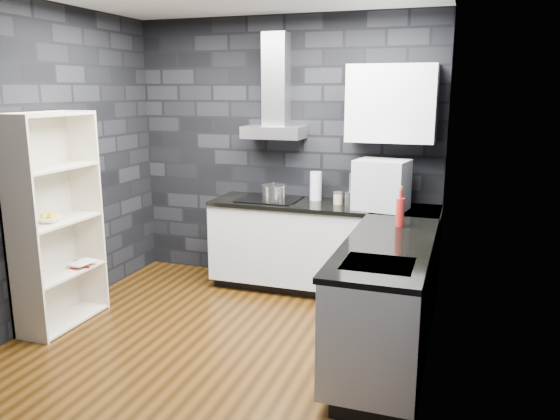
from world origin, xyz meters
The scene contains 27 objects.
ground centered at (0.00, 0.00, 0.00)m, with size 3.20×3.20×0.00m, color #3F250B.
wall_back centered at (0.00, 1.62, 1.35)m, with size 3.20×0.05×2.70m, color black.
wall_front centered at (0.00, -1.62, 1.35)m, with size 3.20×0.05×2.70m, color black.
wall_left centered at (-1.62, 0.00, 1.35)m, with size 0.05×3.20×2.70m, color black.
wall_right centered at (1.62, 0.00, 1.35)m, with size 0.05×3.20×2.70m, color black.
toekick_back centered at (0.50, 1.34, 0.05)m, with size 2.18×0.50×0.10m, color black.
toekick_right centered at (1.34, 0.10, 0.05)m, with size 0.50×1.78×0.10m, color black.
counter_back_cab centered at (0.50, 1.30, 0.48)m, with size 2.20×0.60×0.76m, color silver.
counter_right_cab centered at (1.30, 0.10, 0.48)m, with size 0.60×1.80×0.76m, color silver.
counter_back_top centered at (0.50, 1.29, 0.88)m, with size 2.20×0.62×0.04m, color black.
counter_right_top centered at (1.29, 0.10, 0.88)m, with size 0.62×1.80×0.04m, color black.
counter_corner_top centered at (1.30, 1.30, 0.88)m, with size 0.62×0.62×0.04m, color black.
hood_body centered at (-0.05, 1.43, 1.56)m, with size 0.60×0.34×0.12m, color #B7B7BC.
hood_chimney centered at (-0.05, 1.50, 2.07)m, with size 0.24×0.20×0.90m, color #B7B7BC.
upper_cabinet centered at (1.10, 1.43, 1.85)m, with size 0.80×0.35×0.70m, color silver.
cooktop centered at (-0.05, 1.30, 0.91)m, with size 0.58×0.50×0.01m, color black.
sink_rim centered at (1.30, -0.40, 0.89)m, with size 0.44×0.40×0.01m, color #B7B7BC.
pot centered at (0.02, 1.23, 0.98)m, with size 0.23×0.23×0.14m, color silver.
glass_vase centered at (0.39, 1.43, 1.04)m, with size 0.12×0.12×0.28m, color white.
storage_jar centered at (0.64, 1.31, 0.95)m, with size 0.09×0.09×0.10m, color tan.
utensil_crock centered at (0.78, 1.24, 0.97)m, with size 0.11×0.11×0.14m, color silver.
appliance_garage centered at (1.07, 1.21, 1.12)m, with size 0.46×0.36×0.46m, color #ACADB3.
red_bottle centered at (1.31, 0.62, 1.01)m, with size 0.07×0.07×0.23m, color #A61F1B.
bookshelf centered at (-1.42, -0.15, 0.90)m, with size 0.34×0.80×1.80m, color beige.
fruit_bowl centered at (-1.42, -0.23, 0.94)m, with size 0.20×0.20×0.05m, color white.
book_red centered at (-1.44, 0.01, 0.57)m, with size 0.16×0.02×0.22m, color maroon.
book_second centered at (-1.42, 0.05, 0.59)m, with size 0.16×0.02×0.22m, color #B2B2B2.
Camera 1 is at (1.78, -3.72, 1.97)m, focal length 35.00 mm.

